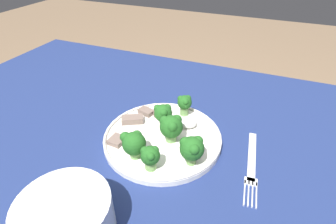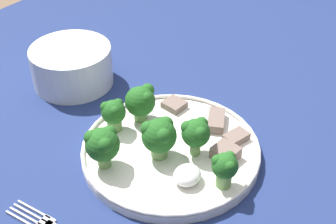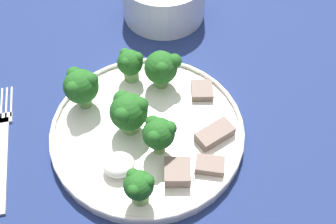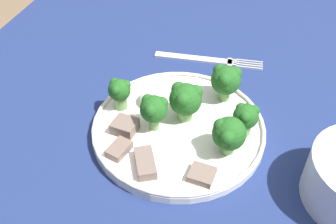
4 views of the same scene
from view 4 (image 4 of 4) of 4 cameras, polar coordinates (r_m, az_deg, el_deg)
table at (r=0.63m, az=8.33°, el=-11.50°), size 1.32×1.03×0.72m
dinner_plate at (r=0.59m, az=1.52°, el=-2.32°), size 0.26×0.26×0.02m
fork at (r=0.73m, az=5.73°, el=7.53°), size 0.04×0.20×0.00m
broccoli_floret_near_rim_left at (r=0.57m, az=2.56°, el=1.87°), size 0.05×0.05×0.06m
broccoli_floret_center_left at (r=0.53m, az=8.80°, el=-3.37°), size 0.05×0.05×0.06m
broccoli_floret_back_left at (r=0.60m, az=-7.06°, el=3.02°), size 0.04×0.03×0.05m
broccoli_floret_front_left at (r=0.56m, az=-2.07°, el=0.45°), size 0.04×0.04×0.06m
broccoli_floret_center_back at (r=0.61m, az=8.40°, el=4.65°), size 0.05×0.05×0.06m
broccoli_floret_mid_cluster at (r=0.56m, az=11.19°, el=-0.72°), size 0.04×0.04×0.05m
meat_slice_front_slice at (r=0.52m, az=4.92°, el=-9.05°), size 0.03×0.03×0.01m
meat_slice_middle_slice at (r=0.53m, az=-3.32°, el=-7.41°), size 0.06×0.05×0.01m
meat_slice_rear_slice at (r=0.57m, az=-6.26°, el=-2.09°), size 0.03×0.04×0.02m
meat_slice_edge_slice at (r=0.55m, az=-7.13°, el=-5.37°), size 0.04×0.03×0.01m
sauce_dollop at (r=0.62m, az=-2.48°, el=2.12°), size 0.04×0.04×0.02m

